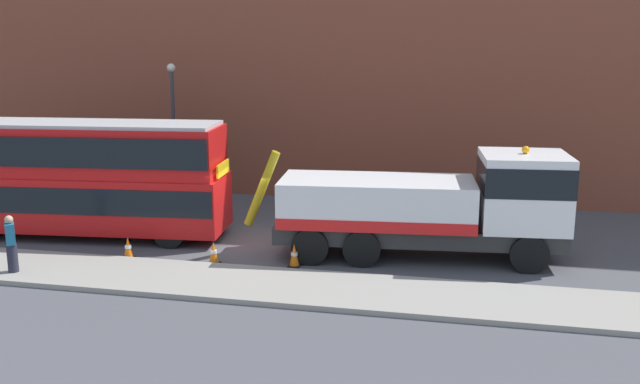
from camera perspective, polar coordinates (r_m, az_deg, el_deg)
ground_plane at (r=24.30m, az=-5.32°, el=-4.10°), size 120.00×120.00×0.00m
near_kerb at (r=20.51m, az=-8.86°, el=-7.16°), size 60.00×2.80×0.15m
building_facade at (r=30.75m, az=-1.20°, el=14.65°), size 60.00×1.50×16.00m
recovery_tow_truck at (r=22.37m, az=9.21°, el=-1.00°), size 10.23×3.47×3.67m
double_decker_bus at (r=26.06m, az=-19.69°, el=1.40°), size 11.19×3.57×4.06m
pedestrian_onlooker at (r=22.46m, az=-23.79°, el=-3.92°), size 0.45×0.48×1.71m
traffic_cone_near_bus at (r=23.20m, az=-15.31°, el=-4.43°), size 0.36×0.36×0.72m
traffic_cone_midway at (r=22.11m, az=-8.64°, el=-4.96°), size 0.36×0.36×0.72m
traffic_cone_near_truck at (r=21.66m, az=-2.11°, el=-5.19°), size 0.36×0.36×0.72m
street_lamp at (r=30.53m, az=-11.81°, el=5.76°), size 0.36×0.36×5.83m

